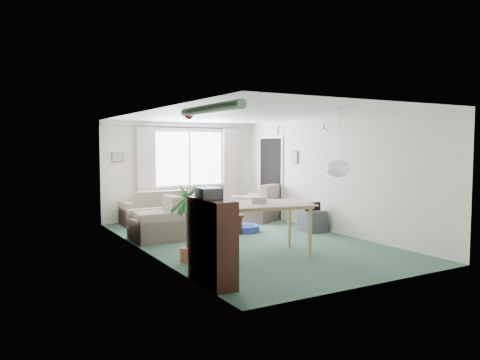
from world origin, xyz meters
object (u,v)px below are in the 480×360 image
armchair_left (156,219)px  bookshelf (212,242)px  armchair_corner (257,202)px  houseplant (188,223)px  dining_table (265,230)px  pet_bed (244,228)px  sofa (157,207)px  tv_cube (312,221)px  coffee_table (219,225)px

armchair_left → bookshelf: (-0.34, -3.13, 0.15)m
armchair_corner → houseplant: (-3.12, -2.99, 0.18)m
bookshelf → dining_table: bearing=35.9°
armchair_left → pet_bed: 1.97m
armchair_left → dining_table: dining_table is taller
dining_table → bookshelf: bearing=-144.9°
houseplant → dining_table: (1.33, -0.17, -0.20)m
sofa → armchair_corner: 2.42m
armchair_corner → dining_table: armchair_corner is taller
armchair_corner → pet_bed: armchair_corner is taller
dining_table → houseplant: bearing=172.8°
armchair_left → tv_cube: size_ratio=1.89×
sofa → armchair_corner: bearing=165.0°
armchair_corner → bookshelf: 5.37m
coffee_table → dining_table: dining_table is taller
dining_table → tv_cube: (2.02, 1.28, -0.20)m
armchair_left → houseplant: size_ratio=0.75×
bookshelf → sofa: bearing=79.3°
dining_table → armchair_left: bearing=119.7°
coffee_table → dining_table: size_ratio=0.66×
bookshelf → houseplant: bearing=82.1°
houseplant → armchair_left: bearing=85.5°
armchair_left → bookshelf: bookshelf is taller
dining_table → tv_cube: size_ratio=2.73×
coffee_table → bookshelf: (-1.63, -2.97, 0.36)m
armchair_corner → houseplant: 4.33m
armchair_left → pet_bed: (1.93, -0.07, -0.35)m
armchair_corner → coffee_table: (-1.69, -1.25, -0.24)m
armchair_left → coffee_table: bearing=83.9°
bookshelf → houseplant: 1.25m
dining_table → tv_cube: bearing=32.3°
sofa → houseplant: houseplant is taller
armchair_corner → houseplant: size_ratio=0.80×
armchair_corner → tv_cube: size_ratio=2.01×
sofa → bookshelf: (-1.00, -4.93, 0.17)m
armchair_left → sofa: bearing=160.5°
armchair_corner → pet_bed: (-1.04, -1.16, -0.38)m
houseplant → dining_table: bearing=-7.2°
sofa → tv_cube: size_ratio=3.21×
coffee_table → tv_cube: tv_cube is taller
dining_table → armchair_corner: bearing=60.3°
sofa → tv_cube: bearing=136.4°
armchair_corner → coffee_table: 2.11m
armchair_corner → coffee_table: armchair_corner is taller
sofa → bookshelf: bookshelf is taller
armchair_left → coffee_table: armchair_left is taller
bookshelf → pet_bed: 3.85m
sofa → coffee_table: (0.62, -1.95, -0.20)m
dining_table → pet_bed: bearing=69.3°
armchair_corner → dining_table: (-1.80, -3.16, -0.02)m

